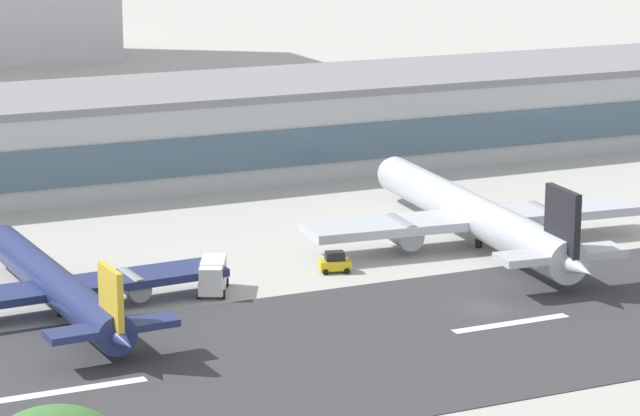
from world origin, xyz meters
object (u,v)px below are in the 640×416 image
Objects in this scene: service_baggage_tug_0 at (335,262)px; service_box_truck_1 at (213,275)px; terminal_building at (117,134)px; airliner_black_tail_gate_2 at (478,217)px; airliner_gold_tail_gate_1 at (59,288)px.

service_box_truck_1 is at bearing 19.57° from service_baggage_tug_0.
terminal_building is 29.40× the size of service_box_truck_1.
terminal_building reaches higher than airliner_black_tail_gate_2.
airliner_gold_tail_gate_1 is at bearing 18.21° from service_baggage_tug_0.
terminal_building is 54.03m from service_baggage_tug_0.
airliner_gold_tail_gate_1 is 29.69m from service_baggage_tug_0.
airliner_gold_tail_gate_1 is at bearing 100.93° from airliner_black_tail_gate_2.
terminal_building is at bearing -69.08° from service_baggage_tug_0.
service_box_truck_1 is at bearing -97.01° from terminal_building.
airliner_black_tail_gate_2 is at bearing -87.07° from airliner_gold_tail_gate_1.
terminal_building is at bearing -161.55° from service_box_truck_1.
terminal_building reaches higher than service_baggage_tug_0.
service_box_truck_1 reaches higher than service_baggage_tug_0.
terminal_building is 60.28m from airliner_gold_tail_gate_1.
airliner_black_tail_gate_2 reaches higher than service_baggage_tug_0.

